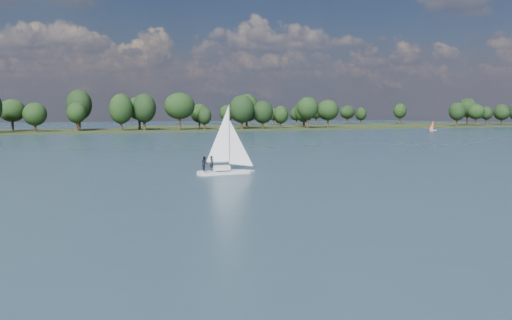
{
  "coord_description": "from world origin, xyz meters",
  "views": [
    {
      "loc": [
        -23.28,
        -11.05,
        7.32
      ],
      "look_at": [
        3.4,
        40.36,
        2.5
      ],
      "focal_mm": 40.0,
      "sensor_mm": 36.0,
      "label": 1
    }
  ],
  "objects": [
    {
      "name": "ground",
      "position": [
        0.0,
        100.0,
        0.0
      ],
      "size": [
        700.0,
        700.0,
        0.0
      ],
      "primitive_type": "plane",
      "color": "#233342",
      "rests_on": "ground"
    },
    {
      "name": "treeline",
      "position": [
        -9.33,
        208.04,
        8.02
      ],
      "size": [
        561.91,
        73.78,
        18.02
      ],
      "color": "black",
      "rests_on": "ground"
    },
    {
      "name": "far_shore_back",
      "position": [
        160.0,
        260.0,
        0.0
      ],
      "size": [
        220.0,
        30.0,
        1.4
      ],
      "primitive_type": "cube",
      "color": "black",
      "rests_on": "ground"
    },
    {
      "name": "dinghy_orange",
      "position": [
        150.41,
        164.49,
        1.01
      ],
      "size": [
        2.81,
        2.36,
        4.28
      ],
      "rotation": [
        0.0,
        0.0,
        -0.59
      ],
      "color": "silver",
      "rests_on": "ground"
    },
    {
      "name": "far_shore",
      "position": [
        0.0,
        212.0,
        0.0
      ],
      "size": [
        660.0,
        40.0,
        1.5
      ],
      "primitive_type": "cube",
      "color": "black",
      "rests_on": "ground"
    },
    {
      "name": "sailboat",
      "position": [
        4.46,
        50.72,
        2.43
      ],
      "size": [
        6.63,
        1.9,
        8.71
      ],
      "rotation": [
        0.0,
        0.0,
        -0.01
      ],
      "color": "silver",
      "rests_on": "ground"
    }
  ]
}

